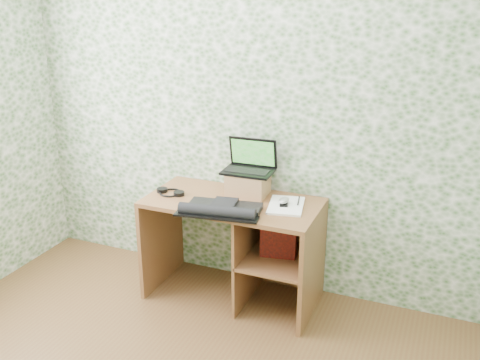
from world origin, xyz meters
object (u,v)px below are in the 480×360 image
at_px(keyboard, 221,209).
at_px(notepad, 286,206).
at_px(desk, 245,236).
at_px(laptop, 250,164).
at_px(riser, 248,184).

xyz_separation_m(keyboard, notepad, (0.36, 0.26, -0.02)).
bearing_deg(desk, keyboard, -104.19).
xyz_separation_m(desk, notepad, (0.29, 0.01, 0.28)).
relative_size(desk, laptop, 3.39).
distance_m(desk, riser, 0.37).
bearing_deg(keyboard, laptop, 75.35).
xyz_separation_m(desk, laptop, (-0.02, 0.15, 0.49)).
xyz_separation_m(desk, keyboard, (-0.06, -0.25, 0.30)).
relative_size(riser, laptop, 0.77).
height_order(laptop, keyboard, laptop).
relative_size(desk, riser, 4.40).
height_order(desk, keyboard, keyboard).
height_order(desk, notepad, notepad).
bearing_deg(laptop, notepad, -26.48).
distance_m(desk, keyboard, 0.39).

